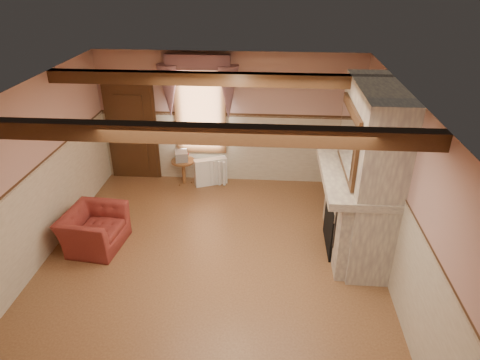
# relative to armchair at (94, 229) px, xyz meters

# --- Properties ---
(floor) EXTENTS (5.50, 6.00, 0.01)m
(floor) POSITION_rel_armchair_xyz_m (2.04, -0.30, -0.33)
(floor) COLOR brown
(floor) RESTS_ON ground
(ceiling) EXTENTS (5.50, 6.00, 0.01)m
(ceiling) POSITION_rel_armchair_xyz_m (2.04, -0.30, 2.47)
(ceiling) COLOR silver
(ceiling) RESTS_ON wall_back
(wall_back) EXTENTS (5.50, 0.02, 2.80)m
(wall_back) POSITION_rel_armchair_xyz_m (2.04, 2.70, 1.07)
(wall_back) COLOR tan
(wall_back) RESTS_ON floor
(wall_front) EXTENTS (5.50, 0.02, 2.80)m
(wall_front) POSITION_rel_armchair_xyz_m (2.04, -3.30, 1.07)
(wall_front) COLOR tan
(wall_front) RESTS_ON floor
(wall_left) EXTENTS (0.02, 6.00, 2.80)m
(wall_left) POSITION_rel_armchair_xyz_m (-0.71, -0.30, 1.07)
(wall_left) COLOR tan
(wall_left) RESTS_ON floor
(wall_right) EXTENTS (0.02, 6.00, 2.80)m
(wall_right) POSITION_rel_armchair_xyz_m (4.79, -0.30, 1.07)
(wall_right) COLOR tan
(wall_right) RESTS_ON floor
(wainscot) EXTENTS (5.50, 6.00, 1.50)m
(wainscot) POSITION_rel_armchair_xyz_m (2.04, -0.30, 0.42)
(wainscot) COLOR beige
(wainscot) RESTS_ON floor
(chair_rail) EXTENTS (5.50, 6.00, 0.08)m
(chair_rail) POSITION_rel_armchair_xyz_m (2.04, -0.30, 1.17)
(chair_rail) COLOR black
(chair_rail) RESTS_ON wainscot
(firebox) EXTENTS (0.20, 0.95, 0.90)m
(firebox) POSITION_rel_armchair_xyz_m (4.04, 0.30, 0.12)
(firebox) COLOR black
(firebox) RESTS_ON floor
(armchair) EXTENTS (0.99, 1.11, 0.66)m
(armchair) POSITION_rel_armchair_xyz_m (0.00, 0.00, 0.00)
(armchair) COLOR maroon
(armchair) RESTS_ON floor
(side_table) EXTENTS (0.63, 0.63, 0.55)m
(side_table) POSITION_rel_armchair_xyz_m (1.07, 2.40, -0.06)
(side_table) COLOR brown
(side_table) RESTS_ON floor
(book_stack) EXTENTS (0.34, 0.38, 0.20)m
(book_stack) POSITION_rel_armchair_xyz_m (1.03, 2.41, 0.32)
(book_stack) COLOR #B7AD8C
(book_stack) RESTS_ON side_table
(radiator) EXTENTS (0.72, 0.44, 0.60)m
(radiator) POSITION_rel_armchair_xyz_m (1.66, 2.40, -0.03)
(radiator) COLOR white
(radiator) RESTS_ON floor
(bowl) EXTENTS (0.36, 0.36, 0.09)m
(bowl) POSITION_rel_armchair_xyz_m (4.29, 0.22, 1.13)
(bowl) COLOR brown
(bowl) RESTS_ON mantel
(mantel_clock) EXTENTS (0.14, 0.24, 0.20)m
(mantel_clock) POSITION_rel_armchair_xyz_m (4.29, 1.03, 1.19)
(mantel_clock) COLOR black
(mantel_clock) RESTS_ON mantel
(oil_lamp) EXTENTS (0.11, 0.11, 0.28)m
(oil_lamp) POSITION_rel_armchair_xyz_m (4.29, 0.68, 1.23)
(oil_lamp) COLOR #D3873B
(oil_lamp) RESTS_ON mantel
(candle_red) EXTENTS (0.06, 0.06, 0.16)m
(candle_red) POSITION_rel_armchair_xyz_m (4.29, -0.50, 1.17)
(candle_red) COLOR #AC2D15
(candle_red) RESTS_ON mantel
(jar_yellow) EXTENTS (0.06, 0.06, 0.12)m
(jar_yellow) POSITION_rel_armchair_xyz_m (4.29, 0.13, 1.15)
(jar_yellow) COLOR gold
(jar_yellow) RESTS_ON mantel
(fireplace) EXTENTS (0.85, 2.00, 2.80)m
(fireplace) POSITION_rel_armchair_xyz_m (4.47, 0.30, 1.07)
(fireplace) COLOR gray
(fireplace) RESTS_ON floor
(mantel) EXTENTS (1.05, 2.05, 0.12)m
(mantel) POSITION_rel_armchair_xyz_m (4.29, 0.30, 1.03)
(mantel) COLOR gray
(mantel) RESTS_ON fireplace
(overmantel_mirror) EXTENTS (0.06, 1.44, 1.04)m
(overmantel_mirror) POSITION_rel_armchair_xyz_m (4.10, 0.30, 1.64)
(overmantel_mirror) COLOR silver
(overmantel_mirror) RESTS_ON fireplace
(door) EXTENTS (1.10, 0.10, 2.10)m
(door) POSITION_rel_armchair_xyz_m (-0.06, 2.64, 0.72)
(door) COLOR black
(door) RESTS_ON floor
(window) EXTENTS (1.06, 0.08, 2.02)m
(window) POSITION_rel_armchair_xyz_m (1.44, 2.67, 1.32)
(window) COLOR white
(window) RESTS_ON wall_back
(window_drapes) EXTENTS (1.30, 0.14, 1.40)m
(window_drapes) POSITION_rel_armchair_xyz_m (1.44, 2.58, 1.92)
(window_drapes) COLOR gray
(window_drapes) RESTS_ON wall_back
(ceiling_beam_front) EXTENTS (5.50, 0.18, 0.20)m
(ceiling_beam_front) POSITION_rel_armchair_xyz_m (2.04, -1.50, 2.37)
(ceiling_beam_front) COLOR black
(ceiling_beam_front) RESTS_ON ceiling
(ceiling_beam_back) EXTENTS (5.50, 0.18, 0.20)m
(ceiling_beam_back) POSITION_rel_armchair_xyz_m (2.04, 0.90, 2.37)
(ceiling_beam_back) COLOR black
(ceiling_beam_back) RESTS_ON ceiling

